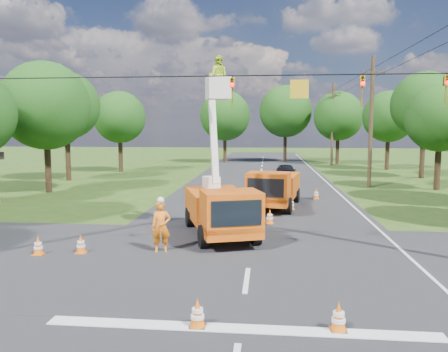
# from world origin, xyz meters

# --- Properties ---
(ground) EXTENTS (140.00, 140.00, 0.00)m
(ground) POSITION_xyz_m (0.00, 20.00, 0.00)
(ground) COLOR #214A16
(ground) RESTS_ON ground
(road_main) EXTENTS (12.00, 100.00, 0.06)m
(road_main) POSITION_xyz_m (0.00, 20.00, 0.00)
(road_main) COLOR black
(road_main) RESTS_ON ground
(road_cross) EXTENTS (56.00, 10.00, 0.07)m
(road_cross) POSITION_xyz_m (0.00, 2.00, 0.00)
(road_cross) COLOR black
(road_cross) RESTS_ON ground
(stop_bar) EXTENTS (9.00, 0.45, 0.02)m
(stop_bar) POSITION_xyz_m (0.00, -3.20, 0.00)
(stop_bar) COLOR silver
(stop_bar) RESTS_ON ground
(edge_line) EXTENTS (0.12, 90.00, 0.02)m
(edge_line) POSITION_xyz_m (5.60, 20.00, 0.00)
(edge_line) COLOR silver
(edge_line) RESTS_ON ground
(bucket_truck) EXTENTS (3.89, 6.29, 7.58)m
(bucket_truck) POSITION_xyz_m (-1.37, 5.43, 1.60)
(bucket_truck) COLOR #DD5C0F
(bucket_truck) RESTS_ON ground
(second_truck) EXTENTS (3.22, 6.27, 2.24)m
(second_truck) POSITION_xyz_m (0.99, 12.25, 1.16)
(second_truck) COLOR #DD5C0F
(second_truck) RESTS_ON ground
(ground_worker) EXTENTS (0.79, 0.61, 1.93)m
(ground_worker) POSITION_xyz_m (-3.29, 2.79, 0.97)
(ground_worker) COLOR #F54C14
(ground_worker) RESTS_ON ground
(distant_car) EXTENTS (1.95, 4.05, 1.34)m
(distant_car) POSITION_xyz_m (2.34, 27.06, 0.67)
(distant_car) COLOR black
(distant_car) RESTS_ON ground
(traffic_cone_0) EXTENTS (0.38, 0.38, 0.71)m
(traffic_cone_0) POSITION_xyz_m (-0.98, -3.18, 0.36)
(traffic_cone_0) COLOR orange
(traffic_cone_0) RESTS_ON ground
(traffic_cone_1) EXTENTS (0.38, 0.38, 0.71)m
(traffic_cone_1) POSITION_xyz_m (2.21, -3.06, 0.36)
(traffic_cone_1) COLOR orange
(traffic_cone_1) RESTS_ON ground
(traffic_cone_2) EXTENTS (0.38, 0.38, 0.71)m
(traffic_cone_2) POSITION_xyz_m (0.73, 7.98, 0.36)
(traffic_cone_2) COLOR orange
(traffic_cone_2) RESTS_ON ground
(traffic_cone_3) EXTENTS (0.38, 0.38, 0.71)m
(traffic_cone_3) POSITION_xyz_m (1.96, 11.72, 0.36)
(traffic_cone_3) COLOR orange
(traffic_cone_3) RESTS_ON ground
(traffic_cone_4) EXTENTS (0.38, 0.38, 0.71)m
(traffic_cone_4) POSITION_xyz_m (-6.17, 2.32, 0.36)
(traffic_cone_4) COLOR orange
(traffic_cone_4) RESTS_ON ground
(traffic_cone_5) EXTENTS (0.38, 0.38, 0.71)m
(traffic_cone_5) POSITION_xyz_m (-7.62, 1.97, 0.36)
(traffic_cone_5) COLOR orange
(traffic_cone_5) RESTS_ON ground
(traffic_cone_7) EXTENTS (0.38, 0.38, 0.71)m
(traffic_cone_7) POSITION_xyz_m (3.76, 15.66, 0.36)
(traffic_cone_7) COLOR orange
(traffic_cone_7) RESTS_ON ground
(pole_right_mid) EXTENTS (1.80, 0.30, 10.00)m
(pole_right_mid) POSITION_xyz_m (8.50, 22.00, 5.11)
(pole_right_mid) COLOR #4C3823
(pole_right_mid) RESTS_ON ground
(pole_right_far) EXTENTS (1.80, 0.30, 10.00)m
(pole_right_far) POSITION_xyz_m (8.50, 42.00, 5.11)
(pole_right_far) COLOR #4C3823
(pole_right_far) RESTS_ON ground
(signal_span) EXTENTS (18.00, 0.29, 1.07)m
(signal_span) POSITION_xyz_m (2.23, 1.99, 5.88)
(signal_span) COLOR black
(signal_span) RESTS_ON ground
(tree_left_d) EXTENTS (6.20, 6.20, 9.24)m
(tree_left_d) POSITION_xyz_m (-15.00, 17.00, 6.12)
(tree_left_d) COLOR #382616
(tree_left_d) RESTS_ON ground
(tree_left_e) EXTENTS (5.80, 5.80, 9.41)m
(tree_left_e) POSITION_xyz_m (-16.80, 24.00, 6.49)
(tree_left_e) COLOR #382616
(tree_left_e) RESTS_ON ground
(tree_left_f) EXTENTS (5.40, 5.40, 8.40)m
(tree_left_f) POSITION_xyz_m (-14.80, 32.00, 5.69)
(tree_left_f) COLOR #382616
(tree_left_f) RESTS_ON ground
(tree_right_c) EXTENTS (5.00, 5.00, 7.83)m
(tree_right_c) POSITION_xyz_m (13.20, 21.00, 5.31)
(tree_right_c) COLOR #382616
(tree_right_c) RESTS_ON ground
(tree_right_d) EXTENTS (6.00, 6.00, 9.70)m
(tree_right_d) POSITION_xyz_m (14.80, 29.00, 6.68)
(tree_right_d) COLOR #382616
(tree_right_d) RESTS_ON ground
(tree_right_e) EXTENTS (5.60, 5.60, 8.63)m
(tree_right_e) POSITION_xyz_m (13.80, 37.00, 5.81)
(tree_right_e) COLOR #382616
(tree_right_e) RESTS_ON ground
(tree_far_a) EXTENTS (6.60, 6.60, 9.50)m
(tree_far_a) POSITION_xyz_m (-5.00, 45.00, 6.19)
(tree_far_a) COLOR #382616
(tree_far_a) RESTS_ON ground
(tree_far_b) EXTENTS (7.00, 7.00, 10.32)m
(tree_far_b) POSITION_xyz_m (3.00, 47.00, 6.81)
(tree_far_b) COLOR #382616
(tree_far_b) RESTS_ON ground
(tree_far_c) EXTENTS (6.20, 6.20, 9.18)m
(tree_far_c) POSITION_xyz_m (9.50, 44.00, 6.06)
(tree_far_c) COLOR #382616
(tree_far_c) RESTS_ON ground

